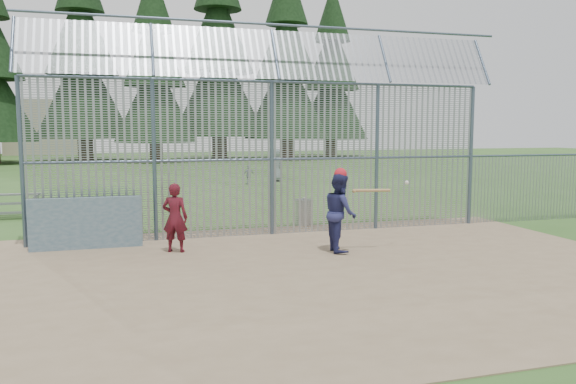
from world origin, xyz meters
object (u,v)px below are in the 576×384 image
object	(u,v)px
batter	(340,212)
onlooker	(175,218)
trash_can	(304,212)
dugout_wall	(86,223)

from	to	relation	value
batter	onlooker	xyz separation A→B (m)	(-3.60, 0.96, -0.11)
trash_can	dugout_wall	bearing A→B (deg)	-163.15
onlooker	trash_can	xyz separation A→B (m)	(3.93, 2.69, -0.42)
batter	trash_can	world-z (taller)	batter
batter	onlooker	bearing A→B (deg)	81.11
dugout_wall	onlooker	bearing A→B (deg)	-24.97
dugout_wall	onlooker	distance (m)	2.15
onlooker	trash_can	bearing A→B (deg)	-124.93
dugout_wall	onlooker	xyz separation A→B (m)	(1.95, -0.91, 0.18)
dugout_wall	trash_can	size ratio (longest dim) A/B	3.05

